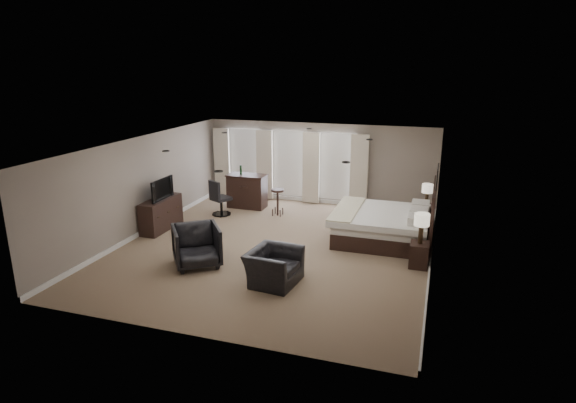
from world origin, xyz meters
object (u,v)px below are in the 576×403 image
(dresser, at_px, (161,214))
(armchair_far, at_px, (197,244))
(bed, at_px, (388,212))
(nightstand_far, at_px, (425,216))
(armchair_near, at_px, (274,261))
(nightstand_near, at_px, (419,255))
(lamp_far, at_px, (427,195))
(bar_counter, at_px, (247,191))
(bar_stool_left, at_px, (246,197))
(bar_stool_right, at_px, (278,202))
(desk_chair, at_px, (221,198))
(lamp_near, at_px, (421,229))
(tv, at_px, (160,197))

(dresser, bearing_deg, armchair_far, -41.94)
(bed, distance_m, nightstand_far, 1.77)
(armchair_near, bearing_deg, armchair_far, 87.52)
(nightstand_near, distance_m, nightstand_far, 2.90)
(lamp_far, xyz_separation_m, bar_counter, (-5.47, 0.20, -0.39))
(bar_stool_left, bearing_deg, bar_stool_right, -16.06)
(nightstand_near, distance_m, armchair_near, 3.37)
(desk_chair, bearing_deg, bar_stool_left, -90.42)
(nightstand_far, height_order, lamp_far, lamp_far)
(bed, height_order, desk_chair, bed)
(lamp_near, bearing_deg, armchair_far, -162.80)
(nightstand_near, distance_m, lamp_far, 2.97)
(armchair_far, xyz_separation_m, bar_stool_right, (0.52, 4.08, -0.11))
(armchair_far, bearing_deg, lamp_near, -19.56)
(bed, height_order, armchair_near, bed)
(bed, xyz_separation_m, dresser, (-6.03, -1.03, -0.34))
(tv, distance_m, bar_stool_right, 3.46)
(tv, xyz_separation_m, armchair_far, (2.12, -1.91, -0.42))
(armchair_near, bearing_deg, lamp_far, -24.62)
(tv, bearing_deg, bed, -80.34)
(armchair_far, bearing_deg, bed, 0.16)
(lamp_near, relative_size, armchair_near, 0.63)
(lamp_near, distance_m, dresser, 6.95)
(bed, xyz_separation_m, lamp_near, (0.89, -1.45, 0.13))
(dresser, distance_m, bar_stool_left, 2.90)
(bar_stool_left, bearing_deg, bed, -17.99)
(lamp_far, bearing_deg, bar_counter, 177.89)
(lamp_far, bearing_deg, nightstand_far, 0.00)
(nightstand_far, bearing_deg, lamp_near, -90.00)
(desk_chair, bearing_deg, tv, 86.90)
(bar_counter, xyz_separation_m, desk_chair, (-0.43, -1.00, 0.01))
(tv, bearing_deg, nightstand_far, -70.31)
(nightstand_near, bearing_deg, bar_stool_right, 148.76)
(tv, distance_m, armchair_near, 4.66)
(bed, xyz_separation_m, bar_counter, (-4.58, 1.65, -0.24))
(bar_stool_left, height_order, desk_chair, desk_chair)
(nightstand_far, distance_m, bar_stool_right, 4.29)
(nightstand_near, distance_m, desk_chair, 6.28)
(lamp_far, bearing_deg, bed, -121.54)
(lamp_near, bearing_deg, bed, 121.54)
(nightstand_near, bearing_deg, lamp_near, 90.00)
(armchair_near, bearing_deg, bar_counter, 34.82)
(bar_stool_right, bearing_deg, armchair_near, -71.91)
(lamp_far, bearing_deg, dresser, -160.31)
(bar_stool_right, bearing_deg, nightstand_near, -31.24)
(armchair_near, relative_size, desk_chair, 1.01)
(bed, bearing_deg, bar_stool_left, 162.01)
(bed, distance_m, desk_chair, 5.06)
(bed, height_order, nightstand_near, bed)
(armchair_far, height_order, bar_stool_left, armchair_far)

